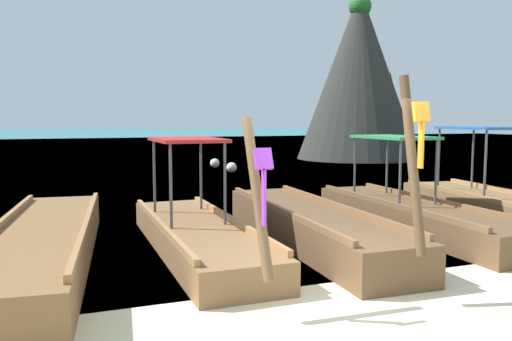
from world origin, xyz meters
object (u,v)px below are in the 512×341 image
at_px(longtail_boat_orange_ribbon, 310,226).
at_px(mooring_buoy_far, 232,168).
at_px(mooring_buoy_near, 215,163).
at_px(longtail_boat_red_ribbon, 43,246).
at_px(longtail_boat_blue_ribbon, 413,214).
at_px(longtail_boat_violet_ribbon, 197,234).
at_px(longtail_boat_turquoise_ribbon, 498,206).
at_px(karst_rock, 361,78).

relative_size(longtail_boat_orange_ribbon, mooring_buoy_far, 14.30).
bearing_deg(mooring_buoy_near, longtail_boat_red_ribbon, -115.60).
distance_m(mooring_buoy_near, mooring_buoy_far, 2.35).
relative_size(longtail_boat_blue_ribbon, mooring_buoy_near, 14.45).
distance_m(longtail_boat_red_ribbon, longtail_boat_orange_ribbon, 4.47).
bearing_deg(mooring_buoy_far, longtail_boat_orange_ribbon, -101.44).
bearing_deg(longtail_boat_violet_ribbon, mooring_buoy_far, 69.37).
distance_m(longtail_boat_violet_ribbon, mooring_buoy_near, 15.04).
xyz_separation_m(longtail_boat_violet_ribbon, mooring_buoy_far, (4.52, 12.01, -0.08)).
xyz_separation_m(longtail_boat_blue_ribbon, mooring_buoy_far, (0.03, 11.93, -0.11)).
bearing_deg(mooring_buoy_far, mooring_buoy_near, 91.33).
bearing_deg(mooring_buoy_near, longtail_boat_violet_ribbon, -107.28).
distance_m(longtail_boat_violet_ribbon, longtail_boat_orange_ribbon, 2.06).
relative_size(longtail_boat_turquoise_ribbon, mooring_buoy_far, 14.22).
relative_size(mooring_buoy_near, mooring_buoy_far, 0.99).
relative_size(longtail_boat_violet_ribbon, longtail_boat_turquoise_ribbon, 0.96).
bearing_deg(longtail_boat_orange_ribbon, longtail_boat_red_ribbon, 177.98).
xyz_separation_m(longtail_boat_red_ribbon, longtail_boat_violet_ribbon, (2.41, 0.01, -0.00)).
xyz_separation_m(longtail_boat_turquoise_ribbon, mooring_buoy_far, (-2.26, 11.88, -0.12)).
height_order(longtail_boat_red_ribbon, longtail_boat_turquoise_ribbon, longtail_boat_red_ribbon).
bearing_deg(longtail_boat_red_ribbon, mooring_buoy_far, 60.00).
relative_size(longtail_boat_violet_ribbon, karst_rock, 0.63).
bearing_deg(longtail_boat_turquoise_ribbon, longtail_boat_blue_ribbon, -178.86).
height_order(karst_rock, mooring_buoy_far, karst_rock).
bearing_deg(longtail_boat_turquoise_ribbon, longtail_boat_red_ribbon, -179.20).
xyz_separation_m(karst_rock, mooring_buoy_far, (-9.39, -5.06, -4.38)).
height_order(longtail_boat_violet_ribbon, longtail_boat_turquoise_ribbon, longtail_boat_turquoise_ribbon).
bearing_deg(longtail_boat_red_ribbon, longtail_boat_orange_ribbon, -2.02).
distance_m(karst_rock, mooring_buoy_far, 11.53).
xyz_separation_m(longtail_boat_orange_ribbon, mooring_buoy_far, (2.46, 12.17, -0.09)).
distance_m(longtail_boat_orange_ribbon, longtail_boat_turquoise_ribbon, 4.74).
xyz_separation_m(longtail_boat_blue_ribbon, longtail_boat_turquoise_ribbon, (2.29, 0.05, 0.01)).
height_order(longtail_boat_red_ribbon, karst_rock, karst_rock).
relative_size(longtail_boat_red_ribbon, mooring_buoy_near, 15.89).
distance_m(longtail_boat_orange_ribbon, longtail_boat_blue_ribbon, 2.45).
height_order(longtail_boat_violet_ribbon, longtail_boat_blue_ribbon, longtail_boat_blue_ribbon).
distance_m(karst_rock, mooring_buoy_near, 10.76).
height_order(longtail_boat_orange_ribbon, mooring_buoy_near, longtail_boat_orange_ribbon).
xyz_separation_m(longtail_boat_red_ribbon, mooring_buoy_near, (6.88, 14.36, -0.09)).
relative_size(longtail_boat_turquoise_ribbon, mooring_buoy_near, 14.34).
bearing_deg(mooring_buoy_near, longtail_boat_blue_ribbon, -89.88).
height_order(longtail_boat_red_ribbon, longtail_boat_violet_ribbon, longtail_boat_red_ribbon).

